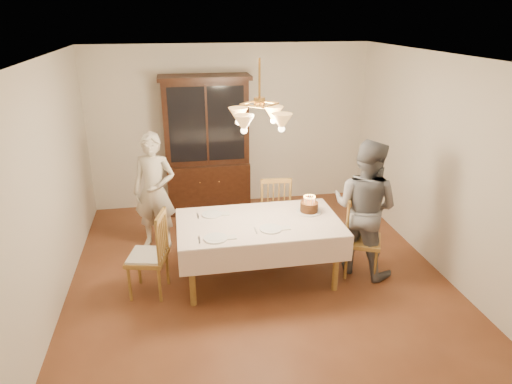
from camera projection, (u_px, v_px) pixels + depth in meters
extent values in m
plane|color=#5B2E1A|center=(259.00, 277.00, 5.60)|extent=(5.00, 5.00, 0.00)
plane|color=white|center=(260.00, 58.00, 4.64)|extent=(5.00, 5.00, 0.00)
plane|color=beige|center=(231.00, 127.00, 7.41)|extent=(4.50, 0.00, 4.50)
plane|color=beige|center=(334.00, 311.00, 2.84)|extent=(4.50, 0.00, 4.50)
plane|color=beige|center=(47.00, 191.00, 4.74)|extent=(0.00, 5.00, 5.00)
plane|color=beige|center=(442.00, 166.00, 5.50)|extent=(0.00, 5.00, 5.00)
cube|color=brown|center=(259.00, 224.00, 5.33)|extent=(1.80, 1.00, 0.04)
cube|color=white|center=(259.00, 222.00, 5.32)|extent=(1.90, 1.10, 0.01)
cylinder|color=brown|center=(192.00, 277.00, 4.95)|extent=(0.07, 0.07, 0.71)
cylinder|color=brown|center=(336.00, 263.00, 5.22)|extent=(0.07, 0.07, 0.71)
cylinder|color=brown|center=(189.00, 241.00, 5.72)|extent=(0.07, 0.07, 0.71)
cylinder|color=brown|center=(314.00, 231.00, 5.99)|extent=(0.07, 0.07, 0.71)
cube|color=black|center=(209.00, 186.00, 7.42)|extent=(1.30, 0.50, 0.80)
cube|color=black|center=(206.00, 122.00, 7.08)|extent=(1.30, 0.40, 1.30)
cube|color=black|center=(207.00, 124.00, 6.90)|extent=(1.14, 0.01, 1.14)
cube|color=black|center=(204.00, 77.00, 6.79)|extent=(1.38, 0.54, 0.06)
cube|color=brown|center=(274.00, 211.00, 6.35)|extent=(0.47, 0.46, 0.05)
cube|color=brown|center=(276.00, 181.00, 5.99)|extent=(0.40, 0.07, 0.06)
cylinder|color=brown|center=(284.00, 221.00, 6.61)|extent=(0.04, 0.04, 0.43)
cylinder|color=brown|center=(260.00, 222.00, 6.58)|extent=(0.04, 0.04, 0.43)
cylinder|color=brown|center=(288.00, 231.00, 6.30)|extent=(0.04, 0.04, 0.43)
cylinder|color=brown|center=(262.00, 232.00, 6.26)|extent=(0.04, 0.04, 0.43)
cube|color=brown|center=(147.00, 258.00, 5.14)|extent=(0.51, 0.53, 0.05)
cube|color=brown|center=(160.00, 216.00, 4.94)|extent=(0.13, 0.40, 0.06)
cylinder|color=brown|center=(139.00, 267.00, 5.41)|extent=(0.04, 0.04, 0.43)
cylinder|color=brown|center=(130.00, 284.00, 5.07)|extent=(0.04, 0.04, 0.43)
cylinder|color=brown|center=(167.00, 268.00, 5.39)|extent=(0.04, 0.04, 0.43)
cylinder|color=brown|center=(160.00, 285.00, 5.06)|extent=(0.04, 0.04, 0.43)
cube|color=beige|center=(147.00, 255.00, 5.13)|extent=(0.46, 0.48, 0.03)
cube|color=brown|center=(363.00, 241.00, 5.53)|extent=(0.57, 0.58, 0.05)
cube|color=brown|center=(350.00, 200.00, 5.39)|extent=(0.20, 0.38, 0.06)
cylinder|color=brown|center=(375.00, 267.00, 5.42)|extent=(0.04, 0.04, 0.43)
cylinder|color=brown|center=(375.00, 252.00, 5.74)|extent=(0.04, 0.04, 0.43)
cylinder|color=brown|center=(346.00, 263.00, 5.50)|extent=(0.04, 0.04, 0.43)
cylinder|color=brown|center=(348.00, 249.00, 5.82)|extent=(0.04, 0.04, 0.43)
imported|color=beige|center=(155.00, 192.00, 6.08)|extent=(0.67, 0.54, 1.60)
imported|color=slate|center=(365.00, 208.00, 5.47)|extent=(1.03, 1.04, 1.69)
cylinder|color=white|center=(309.00, 212.00, 5.56)|extent=(0.30, 0.30, 0.01)
cylinder|color=#331A0B|center=(309.00, 207.00, 5.54)|extent=(0.22, 0.22, 0.12)
cylinder|color=#598CD8|center=(315.00, 199.00, 5.52)|extent=(0.01, 0.01, 0.07)
sphere|color=#FFB23F|center=(315.00, 196.00, 5.50)|extent=(0.01, 0.01, 0.01)
cylinder|color=pink|center=(313.00, 198.00, 5.54)|extent=(0.01, 0.01, 0.07)
sphere|color=#FFB23F|center=(314.00, 195.00, 5.52)|extent=(0.01, 0.01, 0.01)
cylinder|color=#EACC66|center=(312.00, 198.00, 5.56)|extent=(0.01, 0.01, 0.07)
sphere|color=#FFB23F|center=(312.00, 195.00, 5.54)|extent=(0.01, 0.01, 0.01)
cylinder|color=#598CD8|center=(310.00, 198.00, 5.57)|extent=(0.01, 0.01, 0.07)
sphere|color=#FFB23F|center=(310.00, 195.00, 5.55)|extent=(0.01, 0.01, 0.01)
cylinder|color=pink|center=(307.00, 198.00, 5.56)|extent=(0.01, 0.01, 0.07)
sphere|color=#FFB23F|center=(308.00, 195.00, 5.55)|extent=(0.01, 0.01, 0.01)
cylinder|color=#EACC66|center=(306.00, 198.00, 5.55)|extent=(0.01, 0.01, 0.07)
sphere|color=#FFB23F|center=(306.00, 195.00, 5.54)|extent=(0.01, 0.01, 0.01)
cylinder|color=#598CD8|center=(304.00, 199.00, 5.53)|extent=(0.01, 0.01, 0.07)
sphere|color=#FFB23F|center=(305.00, 196.00, 5.52)|extent=(0.01, 0.01, 0.01)
cylinder|color=pink|center=(304.00, 200.00, 5.51)|extent=(0.01, 0.01, 0.07)
sphere|color=#FFB23F|center=(304.00, 196.00, 5.49)|extent=(0.01, 0.01, 0.01)
cylinder|color=#EACC66|center=(305.00, 200.00, 5.48)|extent=(0.01, 0.01, 0.07)
sphere|color=#FFB23F|center=(305.00, 197.00, 5.47)|extent=(0.01, 0.01, 0.01)
cylinder|color=#598CD8|center=(306.00, 201.00, 5.46)|extent=(0.01, 0.01, 0.07)
sphere|color=#FFB23F|center=(306.00, 198.00, 5.45)|extent=(0.01, 0.01, 0.01)
cylinder|color=pink|center=(308.00, 202.00, 5.45)|extent=(0.01, 0.01, 0.07)
sphere|color=#FFB23F|center=(308.00, 198.00, 5.43)|extent=(0.01, 0.01, 0.01)
cylinder|color=#EACC66|center=(310.00, 202.00, 5.45)|extent=(0.01, 0.01, 0.07)
sphere|color=#FFB23F|center=(311.00, 199.00, 5.43)|extent=(0.01, 0.01, 0.01)
cylinder|color=#598CD8|center=(313.00, 201.00, 5.45)|extent=(0.01, 0.01, 0.07)
sphere|color=#FFB23F|center=(313.00, 198.00, 5.44)|extent=(0.01, 0.01, 0.01)
cylinder|color=pink|center=(314.00, 201.00, 5.47)|extent=(0.01, 0.01, 0.07)
sphere|color=#FFB23F|center=(314.00, 198.00, 5.45)|extent=(0.01, 0.01, 0.01)
cylinder|color=#EACC66|center=(315.00, 200.00, 5.49)|extent=(0.01, 0.01, 0.07)
sphere|color=#FFB23F|center=(315.00, 197.00, 5.48)|extent=(0.01, 0.01, 0.01)
cylinder|color=white|center=(216.00, 238.00, 4.91)|extent=(0.26, 0.26, 0.02)
cube|color=silver|center=(199.00, 240.00, 4.88)|extent=(0.01, 0.16, 0.01)
cube|color=beige|center=(232.00, 237.00, 4.94)|extent=(0.10, 0.10, 0.01)
cylinder|color=white|center=(271.00, 229.00, 5.12)|extent=(0.25, 0.25, 0.02)
cube|color=silver|center=(256.00, 230.00, 5.09)|extent=(0.01, 0.16, 0.01)
cube|color=beige|center=(286.00, 228.00, 5.15)|extent=(0.10, 0.10, 0.01)
cylinder|color=white|center=(212.00, 214.00, 5.48)|extent=(0.24, 0.24, 0.02)
cube|color=silver|center=(198.00, 216.00, 5.46)|extent=(0.01, 0.16, 0.01)
cube|color=beige|center=(225.00, 214.00, 5.51)|extent=(0.10, 0.10, 0.01)
cylinder|color=#BF8C3F|center=(259.00, 78.00, 4.72)|extent=(0.02, 0.02, 0.40)
cylinder|color=#BF8C3F|center=(259.00, 102.00, 4.81)|extent=(0.12, 0.12, 0.10)
cone|color=#D8994C|center=(273.00, 114.00, 5.09)|extent=(0.22, 0.22, 0.18)
sphere|color=#FFD899|center=(273.00, 121.00, 5.12)|extent=(0.07, 0.07, 0.07)
cone|color=#D8994C|center=(238.00, 116.00, 5.02)|extent=(0.22, 0.22, 0.18)
sphere|color=#FFD899|center=(238.00, 122.00, 5.05)|extent=(0.07, 0.07, 0.07)
cone|color=#D8994C|center=(244.00, 124.00, 4.66)|extent=(0.22, 0.22, 0.18)
sphere|color=#FFD899|center=(244.00, 130.00, 4.69)|extent=(0.07, 0.07, 0.07)
cone|color=#D8994C|center=(282.00, 122.00, 4.73)|extent=(0.22, 0.22, 0.18)
sphere|color=#FFD899|center=(282.00, 129.00, 4.75)|extent=(0.07, 0.07, 0.07)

